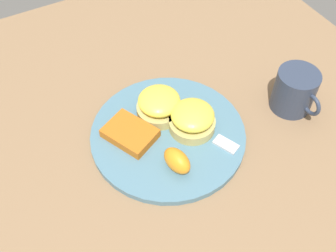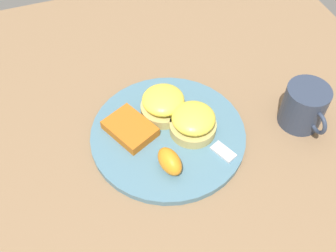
# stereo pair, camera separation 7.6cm
# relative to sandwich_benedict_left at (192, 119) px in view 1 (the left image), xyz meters

# --- Properties ---
(ground_plane) EXTENTS (1.10, 1.10, 0.00)m
(ground_plane) POSITION_rel_sandwich_benedict_left_xyz_m (-0.01, -0.05, -0.04)
(ground_plane) COLOR #846647
(plate) EXTENTS (0.31, 0.31, 0.01)m
(plate) POSITION_rel_sandwich_benedict_left_xyz_m (-0.01, -0.05, -0.03)
(plate) COLOR slate
(plate) RESTS_ON ground_plane
(sandwich_benedict_left) EXTENTS (0.09, 0.09, 0.06)m
(sandwich_benedict_left) POSITION_rel_sandwich_benedict_left_xyz_m (0.00, 0.00, 0.00)
(sandwich_benedict_left) COLOR tan
(sandwich_benedict_left) RESTS_ON plate
(sandwich_benedict_right) EXTENTS (0.09, 0.09, 0.06)m
(sandwich_benedict_right) POSITION_rel_sandwich_benedict_left_xyz_m (-0.06, -0.04, 0.00)
(sandwich_benedict_right) COLOR tan
(sandwich_benedict_right) RESTS_ON plate
(hashbrown_patty) EXTENTS (0.12, 0.11, 0.02)m
(hashbrown_patty) POSITION_rel_sandwich_benedict_left_xyz_m (-0.04, -0.12, -0.02)
(hashbrown_patty) COLOR #B8611A
(hashbrown_patty) RESTS_ON plate
(orange_wedge) EXTENTS (0.07, 0.05, 0.04)m
(orange_wedge) POSITION_rel_sandwich_benedict_left_xyz_m (0.07, -0.07, -0.00)
(orange_wedge) COLOR orange
(orange_wedge) RESTS_ON plate
(fork) EXTENTS (0.22, 0.11, 0.00)m
(fork) POSITION_rel_sandwich_benedict_left_xyz_m (-0.00, 0.00, -0.02)
(fork) COLOR silver
(fork) RESTS_ON plate
(cup) EXTENTS (0.12, 0.09, 0.09)m
(cup) POSITION_rel_sandwich_benedict_left_xyz_m (0.04, 0.22, 0.00)
(cup) COLOR #2D384C
(cup) RESTS_ON ground_plane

